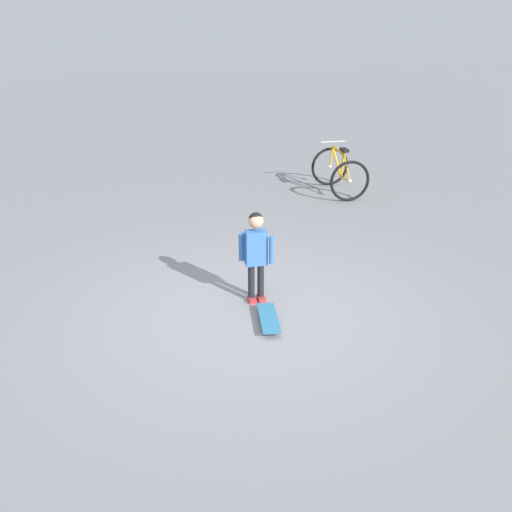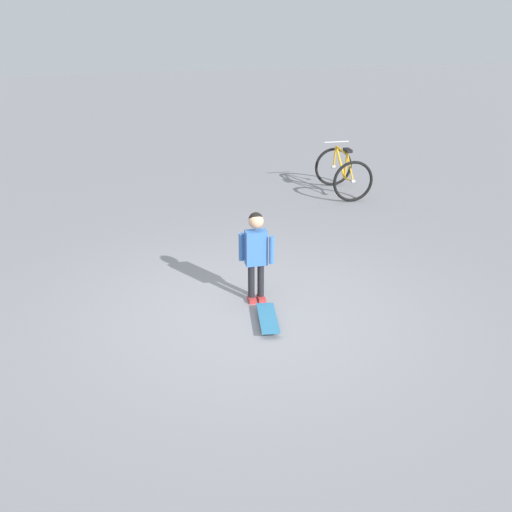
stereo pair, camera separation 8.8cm
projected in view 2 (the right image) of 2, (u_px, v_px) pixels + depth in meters
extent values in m
plane|color=gray|center=(251.00, 315.00, 6.90)|extent=(50.00, 50.00, 0.00)
cylinder|color=black|center=(261.00, 281.00, 7.16)|extent=(0.08, 0.08, 0.42)
cube|color=#B73333|center=(261.00, 299.00, 7.22)|extent=(0.08, 0.15, 0.05)
cylinder|color=black|center=(251.00, 282.00, 7.14)|extent=(0.08, 0.08, 0.42)
cube|color=#B73333|center=(252.00, 300.00, 7.19)|extent=(0.08, 0.15, 0.05)
cube|color=#386BB7|center=(256.00, 248.00, 6.99)|extent=(0.24, 0.14, 0.40)
cylinder|color=#386BB7|center=(272.00, 250.00, 6.93)|extent=(0.06, 0.06, 0.32)
cylinder|color=#386BB7|center=(241.00, 247.00, 7.01)|extent=(0.06, 0.06, 0.32)
sphere|color=tan|center=(256.00, 221.00, 6.87)|extent=(0.17, 0.17, 0.17)
sphere|color=black|center=(256.00, 220.00, 6.88)|extent=(0.16, 0.16, 0.16)
cube|color=teal|center=(268.00, 318.00, 6.70)|extent=(0.29, 0.70, 0.02)
cube|color=#B7B7BC|center=(270.00, 330.00, 6.48)|extent=(0.11, 0.05, 0.02)
cube|color=#B7B7BC|center=(266.00, 309.00, 6.92)|extent=(0.11, 0.05, 0.02)
cylinder|color=beige|center=(277.00, 332.00, 6.50)|extent=(0.04, 0.06, 0.06)
cylinder|color=beige|center=(263.00, 332.00, 6.49)|extent=(0.04, 0.06, 0.06)
cylinder|color=beige|center=(272.00, 310.00, 6.94)|extent=(0.04, 0.06, 0.06)
cylinder|color=beige|center=(259.00, 311.00, 6.92)|extent=(0.04, 0.06, 0.06)
torus|color=black|center=(333.00, 167.00, 11.52)|extent=(0.71, 0.07, 0.71)
torus|color=black|center=(353.00, 181.00, 10.60)|extent=(0.71, 0.07, 0.71)
cylinder|color=#B7B7BC|center=(333.00, 167.00, 11.52)|extent=(0.06, 0.06, 0.06)
cylinder|color=#B7B7BC|center=(353.00, 181.00, 10.60)|extent=(0.06, 0.06, 0.06)
cylinder|color=gold|center=(340.00, 162.00, 11.14)|extent=(0.05, 0.52, 0.48)
cylinder|color=gold|center=(342.00, 151.00, 11.02)|extent=(0.05, 0.59, 0.06)
cylinder|color=gold|center=(346.00, 165.00, 10.87)|extent=(0.04, 0.14, 0.48)
cylinder|color=gold|center=(349.00, 180.00, 10.81)|extent=(0.04, 0.43, 0.08)
cylinder|color=gold|center=(350.00, 168.00, 10.68)|extent=(0.04, 0.35, 0.40)
cylinder|color=gold|center=(335.00, 157.00, 11.40)|extent=(0.04, 0.13, 0.41)
cube|color=black|center=(348.00, 150.00, 10.72)|extent=(0.11, 0.22, 0.05)
cylinder|color=#B7B7BC|center=(336.00, 142.00, 11.25)|extent=(0.46, 0.04, 0.02)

